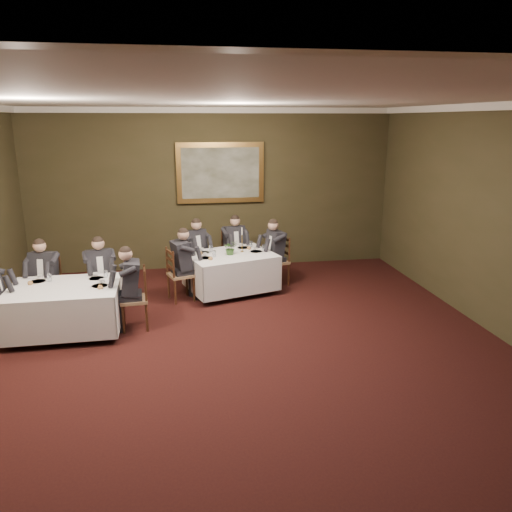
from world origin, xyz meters
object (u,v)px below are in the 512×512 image
object	(u,v)px
chair_main_backleft	(195,270)
diner_main_backright	(234,254)
centerpiece	(230,247)
painting	(220,173)
diner_sec_endright	(134,298)
table_second	(65,306)
table_main	(231,270)
chair_sec_backleft	(48,299)
diner_main_backleft	(195,259)
chair_sec_backright	(102,296)
chair_main_endright	(277,271)
diner_sec_backleft	(46,286)
chair_sec_endright	(135,311)
chair_main_endleft	(181,285)
diner_main_endleft	(181,273)
diner_sec_backright	(101,283)
diner_main_endright	(276,260)
chair_main_backright	(234,264)
candlestick	(242,243)

from	to	relation	value
chair_main_backleft	diner_main_backright	xyz separation A→B (m)	(0.83, 0.24, 0.23)
centerpiece	painting	world-z (taller)	painting
diner_sec_endright	table_second	bearing A→B (deg)	86.31
table_main	chair_sec_backleft	world-z (taller)	chair_sec_backleft
diner_main_backleft	diner_sec_endright	distance (m)	2.39
chair_sec_backright	painting	distance (m)	3.82
centerpiece	diner_sec_endright	bearing A→B (deg)	-139.72
centerpiece	painting	xyz separation A→B (m)	(0.01, 1.79, 1.22)
chair_main_endright	diner_sec_backleft	size ratio (longest dim) A/B	0.74
table_second	chair_sec_endright	bearing A→B (deg)	0.92
chair_main_endleft	chair_sec_backright	size ratio (longest dim) A/B	1.00
diner_main_backright	centerpiece	xyz separation A→B (m)	(-0.18, -0.94, 0.39)
table_main	chair_sec_endright	bearing A→B (deg)	-138.92
chair_sec_backright	centerpiece	xyz separation A→B (m)	(2.33, 0.60, 0.62)
table_main	diner_main_backright	bearing A→B (deg)	79.08
chair_sec_endright	centerpiece	size ratio (longest dim) A/B	3.51
diner_main_endleft	diner_sec_backleft	xyz separation A→B (m)	(-2.27, -0.37, 0.00)
centerpiece	diner_sec_backleft	bearing A→B (deg)	-168.96
chair_main_endright	chair_sec_backright	distance (m)	3.43
diner_sec_endright	diner_main_backright	bearing A→B (deg)	-42.93
diner_sec_backright	chair_sec_backleft	bearing A→B (deg)	-12.49
diner_main_endright	chair_sec_backleft	distance (m)	4.30
chair_main_backleft	chair_sec_endright	size ratio (longest dim) A/B	1.00
diner_main_backleft	diner_sec_endright	size ratio (longest dim) A/B	1.00
chair_main_backleft	diner_main_backright	distance (m)	0.89
chair_main_endleft	diner_main_endright	xyz separation A→B (m)	(1.93, 0.59, 0.23)
chair_main_endleft	chair_sec_backleft	bearing A→B (deg)	-99.30
table_second	centerpiece	world-z (taller)	centerpiece
chair_main_backright	diner_main_endleft	bearing A→B (deg)	31.07
diner_main_endright	centerpiece	size ratio (longest dim) A/B	4.72
chair_sec_backright	centerpiece	distance (m)	2.48
diner_sec_endright	diner_main_backleft	bearing A→B (deg)	-31.13
diner_sec_backleft	candlestick	bearing A→B (deg)	-156.53
chair_main_endleft	chair_sec_backright	world-z (taller)	same
diner_sec_endright	diner_main_endright	bearing A→B (deg)	-60.93
diner_sec_backleft	candlestick	world-z (taller)	diner_sec_backleft
diner_sec_backleft	chair_main_endright	bearing A→B (deg)	-156.61
diner_main_backright	diner_main_endright	bearing A→B (deg)	126.40
chair_main_backright	diner_main_endright	world-z (taller)	diner_main_endright
chair_main_endright	centerpiece	distance (m)	1.21
chair_main_backleft	diner_main_endleft	world-z (taller)	diner_main_endleft
diner_main_endright	painting	bearing A→B (deg)	17.36
chair_sec_backright	diner_sec_endright	xyz separation A→B (m)	(0.61, -0.85, 0.23)
diner_main_backright	painting	world-z (taller)	painting
diner_sec_backright	diner_main_endleft	bearing A→B (deg)	-177.95
diner_sec_endright	centerpiece	world-z (taller)	diner_sec_endright
diner_main_endleft	centerpiece	xyz separation A→B (m)	(0.95, 0.26, 0.39)
chair_sec_backright	chair_sec_endright	xyz separation A→B (m)	(0.62, -0.85, 0.00)
chair_sec_backleft	diner_sec_endright	bearing A→B (deg)	161.46
diner_main_backleft	diner_main_backright	size ratio (longest dim) A/B	1.00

